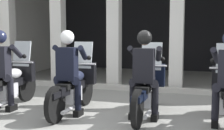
% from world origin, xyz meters
% --- Properties ---
extents(ground_plane, '(80.00, 80.00, 0.00)m').
position_xyz_m(ground_plane, '(0.00, 3.00, 0.00)').
color(ground_plane, gray).
extents(station_building, '(9.76, 4.70, 3.54)m').
position_xyz_m(station_building, '(0.09, 5.45, 2.20)').
color(station_building, black).
rests_on(station_building, ground).
extents(kerb_strip, '(9.26, 0.24, 0.12)m').
position_xyz_m(kerb_strip, '(0.09, 2.63, 0.06)').
color(kerb_strip, '#B7B5AD').
rests_on(kerb_strip, ground).
extents(motorcycle_far_left, '(0.62, 2.04, 1.35)m').
position_xyz_m(motorcycle_far_left, '(-2.10, 0.12, 0.50)').
color(motorcycle_far_left, black).
rests_on(motorcycle_far_left, ground).
extents(police_officer_far_left, '(0.63, 0.61, 1.58)m').
position_xyz_m(police_officer_far_left, '(-2.11, -0.17, 0.94)').
color(police_officer_far_left, black).
rests_on(police_officer_far_left, ground).
extents(motorcycle_center_left, '(0.62, 2.04, 1.35)m').
position_xyz_m(motorcycle_center_left, '(-0.70, 0.16, 0.50)').
color(motorcycle_center_left, black).
rests_on(motorcycle_center_left, ground).
extents(police_officer_center_left, '(0.63, 0.61, 1.58)m').
position_xyz_m(police_officer_center_left, '(-0.70, -0.12, 0.94)').
color(police_officer_center_left, black).
rests_on(police_officer_center_left, ground).
extents(motorcycle_center_right, '(0.62, 2.04, 1.35)m').
position_xyz_m(motorcycle_center_right, '(0.70, 0.29, 0.50)').
color(motorcycle_center_right, black).
rests_on(motorcycle_center_right, ground).
extents(police_officer_center_right, '(0.63, 0.61, 1.58)m').
position_xyz_m(police_officer_center_right, '(0.70, 0.01, 0.94)').
color(police_officer_center_right, black).
rests_on(police_officer_center_right, ground).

